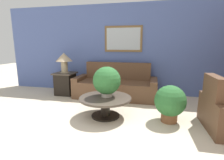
# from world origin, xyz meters

# --- Properties ---
(wall_back) EXTENTS (7.74, 0.09, 2.60)m
(wall_back) POSITION_xyz_m (-0.00, 3.39, 1.31)
(wall_back) COLOR #5166A8
(wall_back) RESTS_ON ground_plane
(couch_main) EXTENTS (2.24, 0.87, 0.94)m
(couch_main) POSITION_xyz_m (-0.22, 2.85, 0.30)
(couch_main) COLOR brown
(couch_main) RESTS_ON ground_plane
(coffee_table) EXTENTS (1.05, 1.05, 0.41)m
(coffee_table) POSITION_xyz_m (-0.14, 1.48, 0.30)
(coffee_table) COLOR black
(coffee_table) RESTS_ON ground_plane
(side_table) EXTENTS (0.57, 0.57, 0.65)m
(side_table) POSITION_xyz_m (-1.72, 2.78, 0.33)
(side_table) COLOR black
(side_table) RESTS_ON ground_plane
(table_lamp) EXTENTS (0.48, 0.48, 0.57)m
(table_lamp) POSITION_xyz_m (-1.72, 2.78, 1.04)
(table_lamp) COLOR tan
(table_lamp) RESTS_ON side_table
(potted_plant_on_table) EXTENTS (0.56, 0.56, 0.61)m
(potted_plant_on_table) POSITION_xyz_m (-0.12, 1.53, 0.73)
(potted_plant_on_table) COLOR beige
(potted_plant_on_table) RESTS_ON coffee_table
(potted_plant_floor) EXTENTS (0.59, 0.59, 0.71)m
(potted_plant_floor) POSITION_xyz_m (1.11, 1.52, 0.39)
(potted_plant_floor) COLOR brown
(potted_plant_floor) RESTS_ON ground_plane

